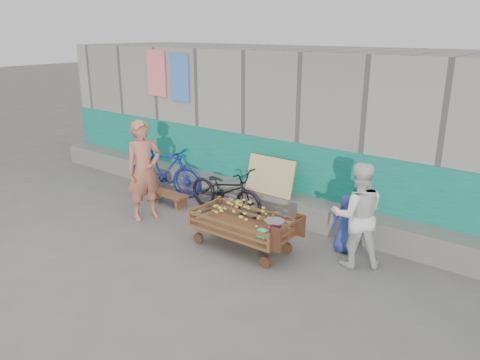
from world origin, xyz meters
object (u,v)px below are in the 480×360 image
Objects in this scene: banana_cart at (240,218)px; child at (346,224)px; bicycle_blue at (165,171)px; woman at (357,215)px; vendor_man at (144,170)px; bicycle_dark at (226,190)px; bench at (167,195)px.

child reaches higher than banana_cart.
banana_cart is 1.02× the size of bicycle_blue.
woman reaches higher than banana_cart.
bicycle_blue is (-0.65, 1.09, -0.40)m from vendor_man.
bicycle_dark is (-2.54, 0.10, -0.02)m from child.
bicycle_dark is 1.00× the size of bicycle_blue.
child reaches higher than bench.
vendor_man is at bearing -178.02° from banana_cart.
child is (3.79, 0.26, 0.29)m from bench.
bicycle_blue is at bearing 160.11° from banana_cart.
woman reaches higher than bicycle_blue.
bench is 0.56× the size of bicycle_dark.
child is 0.54× the size of bicycle_dark.
banana_cart is 1.01× the size of bicycle_dark.
vendor_man is at bearing -165.40° from bicycle_blue.
bicycle_blue is (-2.82, 1.02, 0.01)m from banana_cart.
bicycle_dark reaches higher than banana_cart.
woman is at bearing -96.19° from bicycle_dark.
bench is 0.61× the size of woman.
child is 2.54m from bicycle_dark.
banana_cart is 2.20m from vendor_man.
bench is (-2.40, 0.66, -0.33)m from banana_cart.
woman is 4.53m from bicycle_blue.
child is at bearing -80.32° from woman.
vendor_man is 1.56m from bicycle_dark.
bicycle_dark is at bearing -42.84° from woman.
banana_cart is 1.86× the size of child.
bicycle_dark is (1.25, 0.36, 0.28)m from bench.
vendor_man is 3.72m from child.
banana_cart is at bearing -14.74° from woman.
vendor_man is (0.23, -0.74, 0.74)m from bench.
woman is at bearing -0.66° from bench.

